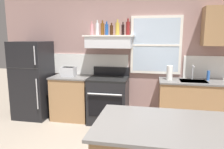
# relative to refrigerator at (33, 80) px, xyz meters

# --- Properties ---
(back_wall) EXTENTS (5.40, 0.11, 2.70)m
(back_wall) POSITION_rel_refrigerator_xyz_m (1.93, 0.39, 0.54)
(back_wall) COLOR gray
(back_wall) RESTS_ON ground_plane
(refrigerator) EXTENTS (0.70, 0.72, 1.62)m
(refrigerator) POSITION_rel_refrigerator_xyz_m (0.00, 0.00, 0.00)
(refrigerator) COLOR black
(refrigerator) RESTS_ON ground_plane
(counter_left_of_stove) EXTENTS (0.79, 0.63, 0.91)m
(counter_left_of_stove) POSITION_rel_refrigerator_xyz_m (0.85, 0.06, -0.35)
(counter_left_of_stove) COLOR #9E754C
(counter_left_of_stove) RESTS_ON ground_plane
(toaster) EXTENTS (0.30, 0.20, 0.19)m
(toaster) POSITION_rel_refrigerator_xyz_m (0.80, 0.04, 0.20)
(toaster) COLOR silver
(toaster) RESTS_ON counter_left_of_stove
(stove_range) EXTENTS (0.76, 0.69, 1.09)m
(stove_range) POSITION_rel_refrigerator_xyz_m (1.65, 0.02, -0.35)
(stove_range) COLOR black
(stove_range) RESTS_ON ground_plane
(range_hood_shelf) EXTENTS (0.96, 0.52, 0.24)m
(range_hood_shelf) POSITION_rel_refrigerator_xyz_m (1.65, 0.12, 0.81)
(range_hood_shelf) COLOR silver
(bottle_rose_pink) EXTENTS (0.07, 0.07, 0.27)m
(bottle_rose_pink) POSITION_rel_refrigerator_xyz_m (1.30, 0.10, 1.05)
(bottle_rose_pink) COLOR #C67F84
(bottle_rose_pink) RESTS_ON range_hood_shelf
(bottle_clear_tall) EXTENTS (0.06, 0.06, 0.30)m
(bottle_clear_tall) POSITION_rel_refrigerator_xyz_m (1.39, 0.15, 1.06)
(bottle_clear_tall) COLOR silver
(bottle_clear_tall) RESTS_ON range_hood_shelf
(bottle_amber_wine) EXTENTS (0.07, 0.07, 0.29)m
(bottle_amber_wine) POSITION_rel_refrigerator_xyz_m (1.50, 0.14, 1.06)
(bottle_amber_wine) COLOR brown
(bottle_amber_wine) RESTS_ON range_hood_shelf
(bottle_blue_liqueur) EXTENTS (0.07, 0.07, 0.26)m
(bottle_blue_liqueur) POSITION_rel_refrigerator_xyz_m (1.60, 0.09, 1.05)
(bottle_blue_liqueur) COLOR #1E478C
(bottle_blue_liqueur) RESTS_ON range_hood_shelf
(bottle_brown_stout) EXTENTS (0.06, 0.06, 0.24)m
(bottle_brown_stout) POSITION_rel_refrigerator_xyz_m (1.69, 0.11, 1.03)
(bottle_brown_stout) COLOR #381E0F
(bottle_brown_stout) RESTS_ON range_hood_shelf
(bottle_champagne_gold_foil) EXTENTS (0.08, 0.08, 0.29)m
(bottle_champagne_gold_foil) POSITION_rel_refrigerator_xyz_m (1.81, 0.10, 1.06)
(bottle_champagne_gold_foil) COLOR #B29333
(bottle_champagne_gold_foil) RESTS_ON range_hood_shelf
(bottle_balsamic_dark) EXTENTS (0.06, 0.06, 0.25)m
(bottle_balsamic_dark) POSITION_rel_refrigerator_xyz_m (1.91, 0.15, 1.04)
(bottle_balsamic_dark) COLOR black
(bottle_balsamic_dark) RESTS_ON range_hood_shelf
(bottle_red_label_wine) EXTENTS (0.07, 0.07, 0.32)m
(bottle_red_label_wine) POSITION_rel_refrigerator_xyz_m (2.01, 0.15, 1.07)
(bottle_red_label_wine) COLOR maroon
(bottle_red_label_wine) RESTS_ON range_hood_shelf
(counter_right_with_sink) EXTENTS (1.43, 0.63, 0.91)m
(counter_right_with_sink) POSITION_rel_refrigerator_xyz_m (3.35, 0.06, -0.35)
(counter_right_with_sink) COLOR #9E754C
(counter_right_with_sink) RESTS_ON ground_plane
(sink_faucet) EXTENTS (0.03, 0.17, 0.28)m
(sink_faucet) POSITION_rel_refrigerator_xyz_m (3.25, 0.16, 0.27)
(sink_faucet) COLOR silver
(sink_faucet) RESTS_ON counter_right_with_sink
(paper_towel_roll) EXTENTS (0.11, 0.11, 0.27)m
(paper_towel_roll) POSITION_rel_refrigerator_xyz_m (2.82, 0.06, 0.23)
(paper_towel_roll) COLOR white
(paper_towel_roll) RESTS_ON counter_right_with_sink
(dish_soap_bottle) EXTENTS (0.06, 0.06, 0.18)m
(dish_soap_bottle) POSITION_rel_refrigerator_xyz_m (3.53, 0.16, 0.19)
(dish_soap_bottle) COLOR blue
(dish_soap_bottle) RESTS_ON counter_right_with_sink
(upper_cabinet_right) EXTENTS (0.64, 0.32, 0.70)m
(upper_cabinet_right) POSITION_rel_refrigerator_xyz_m (3.70, 0.20, 1.09)
(upper_cabinet_right) COLOR #9E754C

